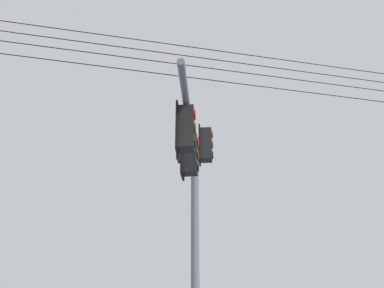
# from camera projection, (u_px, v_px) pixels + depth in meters

# --- Properties ---
(signal_mast_assembly) EXTENTS (4.38, 2.17, 7.46)m
(signal_mast_assembly) POSITION_uv_depth(u_px,v_px,m) (193.00, 191.00, 10.15)
(signal_mast_assembly) COLOR slate
(signal_mast_assembly) RESTS_ON ground
(overhead_wire_span) EXTENTS (13.94, 18.60, 1.36)m
(overhead_wire_span) POSITION_uv_depth(u_px,v_px,m) (158.00, 57.00, 12.65)
(overhead_wire_span) COLOR black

